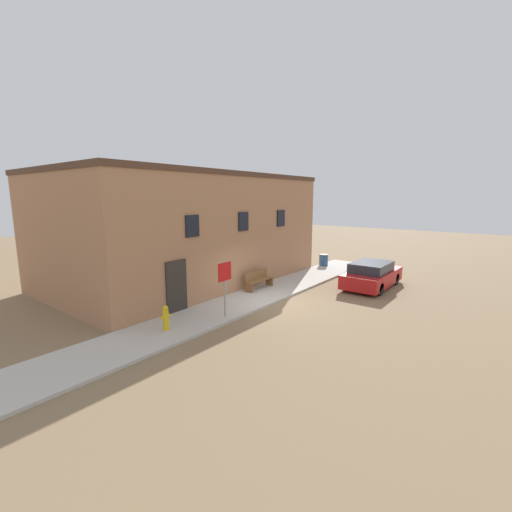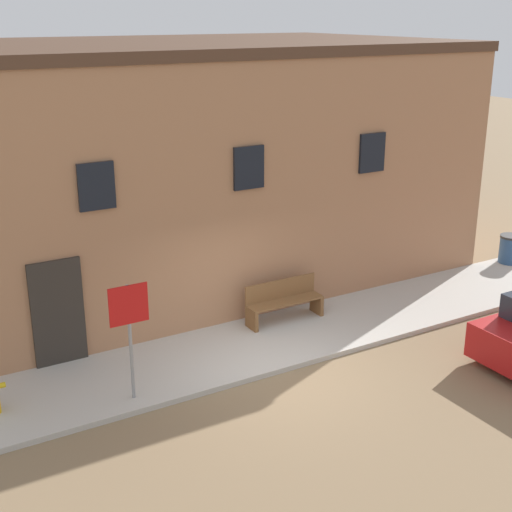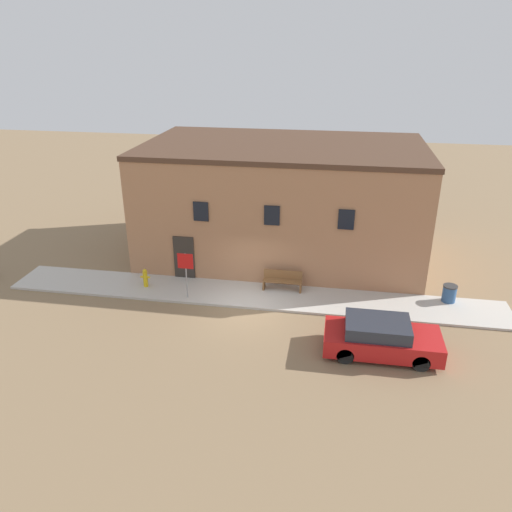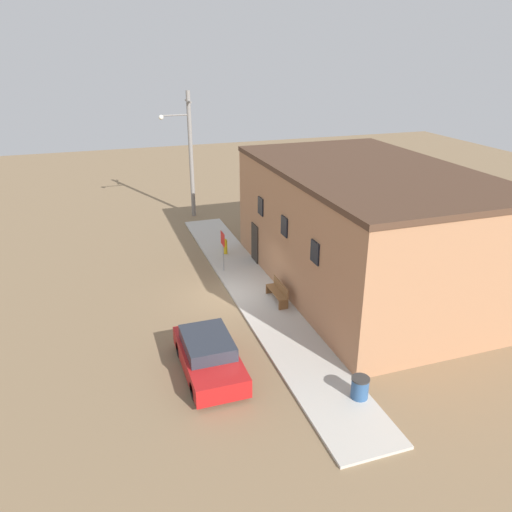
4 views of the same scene
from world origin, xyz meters
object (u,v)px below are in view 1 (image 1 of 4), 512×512
at_px(bench, 259,280).
at_px(parked_car, 372,275).
at_px(stop_sign, 225,279).
at_px(trash_bin, 324,260).
at_px(fire_hydrant, 166,318).

bearing_deg(bench, parked_car, -45.92).
distance_m(stop_sign, trash_bin, 11.58).
xyz_separation_m(fire_hydrant, trash_bin, (13.64, 0.87, -0.06)).
xyz_separation_m(trash_bin, parked_car, (-3.19, -4.38, 0.16)).
relative_size(stop_sign, bench, 1.20).
distance_m(stop_sign, parked_car, 8.73).
relative_size(stop_sign, trash_bin, 2.78).
bearing_deg(trash_bin, stop_sign, -172.02).
bearing_deg(stop_sign, trash_bin, 7.98).
distance_m(fire_hydrant, bench, 6.35).
xyz_separation_m(fire_hydrant, stop_sign, (2.23, -0.73, 1.06)).
bearing_deg(bench, fire_hydrant, -173.03).
xyz_separation_m(fire_hydrant, parked_car, (10.45, -3.51, 0.11)).
bearing_deg(fire_hydrant, parked_car, -18.55).
height_order(fire_hydrant, bench, bench).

